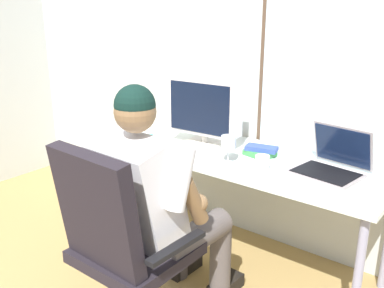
{
  "coord_description": "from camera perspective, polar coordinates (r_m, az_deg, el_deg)",
  "views": [
    {
      "loc": [
        1.4,
        -0.1,
        1.6
      ],
      "look_at": [
        0.05,
        1.61,
        0.9
      ],
      "focal_mm": 40.5,
      "sensor_mm": 36.0,
      "label": 1
    }
  ],
  "objects": [
    {
      "name": "wall_rear",
      "position": [
        2.9,
        10.03,
        11.33
      ],
      "size": [
        4.87,
        0.08,
        2.57
      ],
      "color": "#B7BDBB",
      "rests_on": "ground"
    },
    {
      "name": "desk",
      "position": [
        2.7,
        5.81,
        -2.44
      ],
      "size": [
        1.86,
        0.67,
        0.73
      ],
      "color": "gray",
      "rests_on": "ground"
    },
    {
      "name": "office_chair",
      "position": [
        2.06,
        -9.71,
        -12.05
      ],
      "size": [
        0.61,
        0.61,
        1.03
      ],
      "color": "black",
      "rests_on": "ground"
    },
    {
      "name": "person_seated",
      "position": [
        2.18,
        -4.45,
        -7.54
      ],
      "size": [
        0.54,
        0.81,
        1.27
      ],
      "color": "#4F4846",
      "rests_on": "ground"
    },
    {
      "name": "crt_monitor",
      "position": [
        2.77,
        1.71,
        4.8
      ],
      "size": [
        0.48,
        0.21,
        0.43
      ],
      "color": "beige",
      "rests_on": "desk"
    },
    {
      "name": "laptop",
      "position": [
        2.47,
        18.13,
        -2.12
      ],
      "size": [
        0.38,
        0.38,
        0.25
      ],
      "color": "gray",
      "rests_on": "desk"
    },
    {
      "name": "wine_glass",
      "position": [
        2.49,
        4.81,
        0.03
      ],
      "size": [
        0.08,
        0.08,
        0.16
      ],
      "color": "silver",
      "rests_on": "desk"
    },
    {
      "name": "book_stack",
      "position": [
        2.65,
        9.0,
        -0.95
      ],
      "size": [
        0.2,
        0.16,
        0.06
      ],
      "color": "#398C46",
      "rests_on": "desk"
    },
    {
      "name": "cd_case",
      "position": [
        3.0,
        -6.84,
        0.97
      ],
      "size": [
        0.18,
        0.17,
        0.01
      ],
      "color": "#119581",
      "rests_on": "desk"
    },
    {
      "name": "coffee_mug",
      "position": [
        2.41,
        9.22,
        -2.48
      ],
      "size": [
        0.08,
        0.08,
        0.09
      ],
      "color": "silver",
      "rests_on": "desk"
    }
  ]
}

